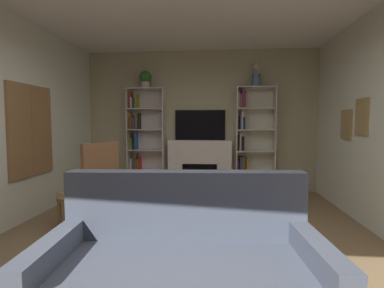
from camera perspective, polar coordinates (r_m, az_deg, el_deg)
ground_plane at (r=3.15m, az=-2.19°, el=-21.61°), size 7.35×7.35×0.00m
wall_back_accent at (r=5.92m, az=1.66°, el=4.53°), size 4.73×0.06×2.82m
fireplace at (r=5.82m, az=1.54°, el=-3.98°), size 1.36×0.54×1.02m
tv at (r=5.86m, az=1.62°, el=3.74°), size 1.01×0.06×0.60m
bookshelf_left at (r=5.98m, az=-9.69°, el=0.52°), size 0.74×0.30×2.06m
bookshelf_right at (r=5.80m, az=11.40°, el=0.48°), size 0.74×0.33×2.06m
potted_plant at (r=5.97m, az=-9.13°, el=12.62°), size 0.24×0.24×0.34m
vase_with_flowers at (r=5.83m, az=12.49°, el=12.30°), size 0.15×0.15×0.45m
couch at (r=2.19m, az=-1.61°, el=-24.80°), size 1.93×1.08×0.99m
armchair at (r=4.01m, az=-18.87°, el=-8.00°), size 0.74×0.75×1.12m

